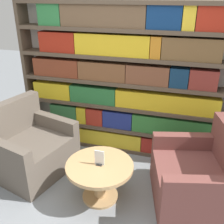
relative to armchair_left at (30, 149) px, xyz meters
The scene contains 6 objects.
ground_plane 1.16m from the armchair_left, 25.19° to the right, with size 14.00×14.00×0.00m, color gray.
bookshelf 1.53m from the armchair_left, 39.95° to the left, with size 2.93×0.30×2.06m.
armchair_left is the anchor object (origin of this frame).
armchair_right 2.07m from the armchair_left, ahead, with size 1.03×1.10×0.90m.
coffee_table 1.06m from the armchair_left, 13.22° to the right, with size 0.74×0.74×0.45m.
table_sign 1.08m from the armchair_left, 13.22° to the right, with size 0.11×0.06×0.17m.
Camera 1 is at (0.81, -1.96, 2.15)m, focal length 42.00 mm.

